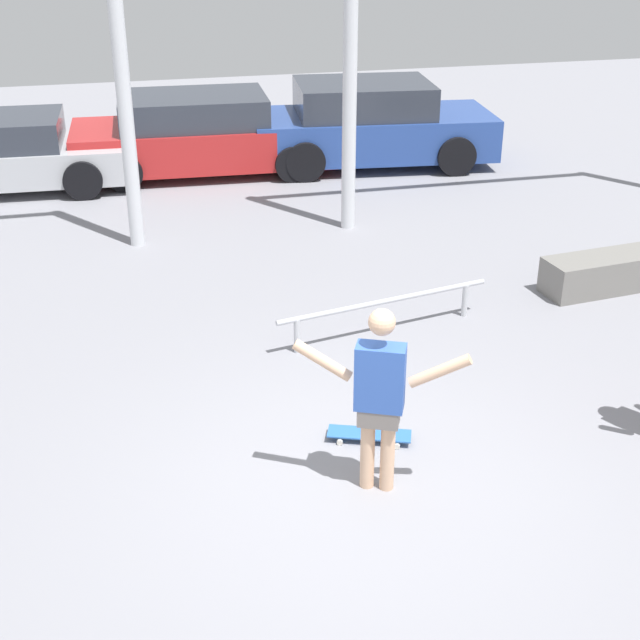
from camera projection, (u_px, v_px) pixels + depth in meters
name	position (u px, v px, depth m)	size (l,w,h in m)	color
ground_plane	(361.00, 485.00, 7.54)	(36.00, 36.00, 0.00)	gray
skateboarder	(380.00, 392.00, 7.12)	(1.34, 0.66, 1.65)	#DBAD89
skateboard	(369.00, 434.00, 8.12)	(0.79, 0.47, 0.08)	#2D66B2
grind_box	(616.00, 271.00, 11.14)	(1.94, 0.54, 0.45)	slate
grind_rail	(385.00, 306.00, 9.95)	(2.58, 0.59, 0.43)	#B7BABF
parked_car_silver	(1.00, 154.00, 14.67)	(4.19, 2.02, 1.20)	#B7BABF
parked_car_red	(202.00, 135.00, 15.51)	(4.61, 2.13, 1.35)	red
parked_car_blue	(370.00, 125.00, 15.92)	(4.42, 2.32, 1.47)	#284793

